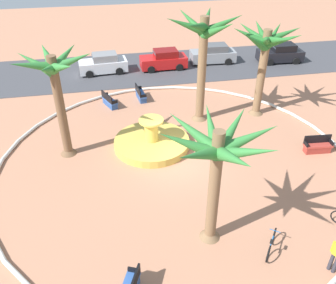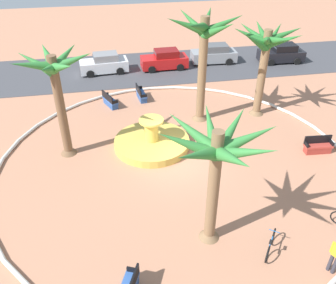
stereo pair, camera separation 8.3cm
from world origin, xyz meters
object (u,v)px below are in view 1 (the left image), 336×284
Objects in this scene: palm_tree_near_fountain at (217,155)px; bench_north at (141,95)px; parked_car_third at (213,54)px; palm_tree_far_side at (265,49)px; bench_west at (110,102)px; fountain at (152,142)px; palm_tree_mid_plaza at (203,45)px; parked_car_second at (164,60)px; palm_tree_by_curb at (55,80)px; bicycle_red_frame at (271,244)px; parked_car_leftmost at (103,64)px; bench_southeast at (317,147)px; parked_car_rightmost at (280,54)px.

bench_north is at bearing 95.37° from palm_tree_near_fountain.
palm_tree_near_fountain is at bearing -107.21° from parked_car_third.
bench_west is at bearing 163.06° from palm_tree_far_side.
palm_tree_mid_plaza is (3.58, 2.66, 4.71)m from fountain.
palm_tree_near_fountain is at bearing -94.40° from parked_car_second.
palm_tree_by_curb is 0.87× the size of palm_tree_mid_plaza.
bicycle_red_frame is (8.40, -8.67, -4.13)m from palm_tree_by_curb.
bicycle_red_frame is at bearing -76.80° from bench_north.
parked_car_leftmost is at bearing -176.71° from parked_car_third.
bench_west is (-3.57, 12.91, -3.89)m from palm_tree_near_fountain.
fountain is 2.68× the size of bench_north.
palm_tree_by_curb is 1.01× the size of palm_tree_far_side.
palm_tree_near_fountain is 1.36× the size of parked_car_third.
palm_tree_by_curb reaches higher than bench_southeast.
parked_car_leftmost is (-3.72, 19.25, -3.46)m from palm_tree_near_fountain.
palm_tree_mid_plaza reaches higher than bench_west.
bench_southeast is at bearing -34.93° from bench_west.
parked_car_second reaches higher than bench_west.
palm_tree_mid_plaza is 4.25× the size of bench_southeast.
palm_tree_by_curb is 14.87m from bench_southeast.
parked_car_rightmost reaches higher than bench_southeast.
palm_tree_near_fountain is 4.60m from bicycle_red_frame.
bench_west is 1.02× the size of bench_southeast.
bench_north is at bearing 51.07° from palm_tree_by_curb.
bench_north is at bearing 154.09° from palm_tree_far_side.
parked_car_second is at bearing 114.01° from bench_southeast.
palm_tree_by_curb is at bearing 134.10° from bicycle_red_frame.
parked_car_leftmost is 9.88m from parked_car_third.
fountain is 8.41m from palm_tree_near_fountain.
palm_tree_mid_plaza reaches higher than palm_tree_near_fountain.
palm_tree_by_curb reaches higher than parked_car_leftmost.
fountain is 14.63m from parked_car_third.
bicycle_red_frame is (5.76, -14.12, 0.04)m from bench_west.
parked_car_rightmost reaches higher than bench_west.
bench_north is 12.55m from bench_southeast.
parked_car_third is (-0.05, 9.89, -3.75)m from palm_tree_far_side.
palm_tree_by_curb is 21.98m from parked_car_rightmost.
palm_tree_far_side is at bearing 11.32° from palm_tree_by_curb.
palm_tree_by_curb reaches higher than parked_car_third.
fountain is 12.29m from parked_car_second.
palm_tree_far_side is 1.45× the size of parked_car_leftmost.
parked_car_leftmost is 1.02× the size of parked_car_second.
palm_tree_near_fountain reaches higher than bench_west.
parked_car_rightmost is (6.02, 8.92, -3.75)m from palm_tree_far_side.
parked_car_second is (-6.36, 14.29, 0.43)m from bench_southeast.
fountain is 9.54m from bench_southeast.
palm_tree_mid_plaza is at bearing 179.75° from palm_tree_far_side.
bench_southeast is 14.99m from parked_car_third.
bench_southeast is (9.24, -2.35, 0.07)m from fountain.
palm_tree_far_side reaches higher than palm_tree_near_fountain.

